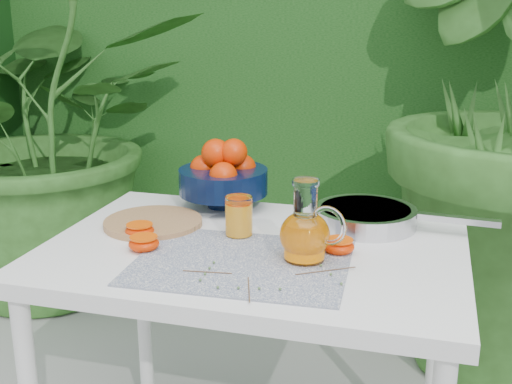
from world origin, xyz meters
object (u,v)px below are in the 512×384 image
(juice_pitcher, at_px, (306,233))
(white_table, at_px, (254,277))
(cutting_board, at_px, (153,223))
(fruit_bowl, at_px, (223,175))
(saute_pan, at_px, (367,216))

(juice_pitcher, bearing_deg, white_table, 155.88)
(cutting_board, relative_size, juice_pitcher, 1.37)
(fruit_bowl, bearing_deg, juice_pitcher, -48.43)
(white_table, xyz_separation_m, juice_pitcher, (0.14, -0.06, 0.15))
(white_table, height_order, cutting_board, cutting_board)
(fruit_bowl, height_order, juice_pitcher, fruit_bowl)
(fruit_bowl, relative_size, juice_pitcher, 1.71)
(fruit_bowl, height_order, saute_pan, fruit_bowl)
(cutting_board, bearing_deg, white_table, -13.80)
(saute_pan, bearing_deg, juice_pitcher, -110.77)
(cutting_board, bearing_deg, saute_pan, 15.46)
(white_table, relative_size, saute_pan, 2.10)
(cutting_board, height_order, fruit_bowl, fruit_bowl)
(white_table, height_order, saute_pan, saute_pan)
(juice_pitcher, distance_m, saute_pan, 0.31)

